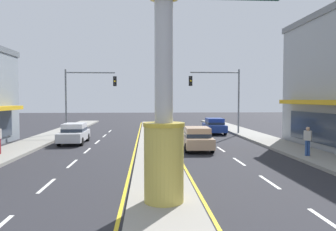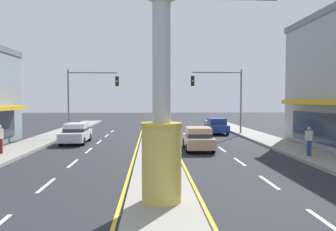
{
  "view_description": "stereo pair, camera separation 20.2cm",
  "coord_description": "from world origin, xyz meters",
  "px_view_note": "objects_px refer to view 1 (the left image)",
  "views": [
    {
      "loc": [
        -0.53,
        -3.74,
        3.37
      ],
      "look_at": [
        0.48,
        11.95,
        2.6
      ],
      "focal_mm": 35.03,
      "sensor_mm": 36.0,
      "label": 1
    },
    {
      "loc": [
        -0.33,
        -3.76,
        3.37
      ],
      "look_at": [
        0.48,
        11.95,
        2.6
      ],
      "focal_mm": 35.03,
      "sensor_mm": 36.0,
      "label": 2
    }
  ],
  "objects_px": {
    "sedan_near_left_lane": "(214,126)",
    "pedestrian_near_kerb": "(308,139)",
    "district_sign": "(164,70)",
    "sedan_near_right_lane": "(197,138)",
    "traffic_light_right_side": "(220,90)",
    "sedan_far_right_lane": "(74,133)",
    "traffic_light_left_side": "(85,90)"
  },
  "relations": [
    {
      "from": "district_sign",
      "to": "pedestrian_near_kerb",
      "type": "bearing_deg",
      "value": 41.9
    },
    {
      "from": "district_sign",
      "to": "sedan_far_right_lane",
      "type": "xyz_separation_m",
      "value": [
        -6.11,
        15.22,
        -3.49
      ]
    },
    {
      "from": "sedan_far_right_lane",
      "to": "pedestrian_near_kerb",
      "type": "distance_m",
      "value": 16.5
    },
    {
      "from": "sedan_near_right_lane",
      "to": "district_sign",
      "type": "bearing_deg",
      "value": -103.87
    },
    {
      "from": "sedan_near_right_lane",
      "to": "pedestrian_near_kerb",
      "type": "distance_m",
      "value": 6.84
    },
    {
      "from": "sedan_far_right_lane",
      "to": "traffic_light_left_side",
      "type": "bearing_deg",
      "value": 92.72
    },
    {
      "from": "traffic_light_right_side",
      "to": "pedestrian_near_kerb",
      "type": "height_order",
      "value": "traffic_light_right_side"
    },
    {
      "from": "sedan_near_right_lane",
      "to": "pedestrian_near_kerb",
      "type": "xyz_separation_m",
      "value": [
        5.75,
        -3.68,
        0.32
      ]
    },
    {
      "from": "sedan_far_right_lane",
      "to": "district_sign",
      "type": "bearing_deg",
      "value": -68.13
    },
    {
      "from": "district_sign",
      "to": "sedan_near_right_lane",
      "type": "height_order",
      "value": "district_sign"
    },
    {
      "from": "district_sign",
      "to": "traffic_light_right_side",
      "type": "xyz_separation_m",
      "value": [
        6.39,
        20.27,
        -0.03
      ]
    },
    {
      "from": "district_sign",
      "to": "sedan_far_right_lane",
      "type": "distance_m",
      "value": 16.77
    },
    {
      "from": "sedan_near_right_lane",
      "to": "sedan_near_left_lane",
      "type": "relative_size",
      "value": 1.01
    },
    {
      "from": "district_sign",
      "to": "sedan_far_right_lane",
      "type": "bearing_deg",
      "value": 111.87
    },
    {
      "from": "sedan_far_right_lane",
      "to": "sedan_near_right_lane",
      "type": "bearing_deg",
      "value": -23.41
    },
    {
      "from": "sedan_near_right_lane",
      "to": "sedan_far_right_lane",
      "type": "xyz_separation_m",
      "value": [
        -8.91,
        3.86,
        0.0
      ]
    },
    {
      "from": "sedan_far_right_lane",
      "to": "sedan_near_left_lane",
      "type": "xyz_separation_m",
      "value": [
        12.22,
        6.38,
        0.0
      ]
    },
    {
      "from": "traffic_light_left_side",
      "to": "pedestrian_near_kerb",
      "type": "relative_size",
      "value": 3.77
    },
    {
      "from": "sedan_near_right_lane",
      "to": "pedestrian_near_kerb",
      "type": "height_order",
      "value": "pedestrian_near_kerb"
    },
    {
      "from": "sedan_near_right_lane",
      "to": "traffic_light_left_side",
      "type": "bearing_deg",
      "value": 133.05
    },
    {
      "from": "district_sign",
      "to": "sedan_near_right_lane",
      "type": "bearing_deg",
      "value": 76.13
    },
    {
      "from": "traffic_light_left_side",
      "to": "pedestrian_near_kerb",
      "type": "bearing_deg",
      "value": -42.14
    },
    {
      "from": "pedestrian_near_kerb",
      "to": "traffic_light_right_side",
      "type": "bearing_deg",
      "value": 99.76
    },
    {
      "from": "sedan_near_left_lane",
      "to": "pedestrian_near_kerb",
      "type": "relative_size",
      "value": 2.64
    },
    {
      "from": "traffic_light_left_side",
      "to": "traffic_light_right_side",
      "type": "bearing_deg",
      "value": -4.2
    },
    {
      "from": "sedan_near_right_lane",
      "to": "pedestrian_near_kerb",
      "type": "bearing_deg",
      "value": -32.62
    },
    {
      "from": "traffic_light_left_side",
      "to": "sedan_near_right_lane",
      "type": "height_order",
      "value": "traffic_light_left_side"
    },
    {
      "from": "district_sign",
      "to": "sedan_near_left_lane",
      "type": "xyz_separation_m",
      "value": [
        6.11,
        21.61,
        -3.49
      ]
    },
    {
      "from": "sedan_far_right_lane",
      "to": "pedestrian_near_kerb",
      "type": "bearing_deg",
      "value": -27.21
    },
    {
      "from": "sedan_far_right_lane",
      "to": "pedestrian_near_kerb",
      "type": "relative_size",
      "value": 2.63
    },
    {
      "from": "traffic_light_left_side",
      "to": "sedan_near_right_lane",
      "type": "bearing_deg",
      "value": -46.95
    },
    {
      "from": "district_sign",
      "to": "sedan_near_left_lane",
      "type": "relative_size",
      "value": 1.86
    }
  ]
}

